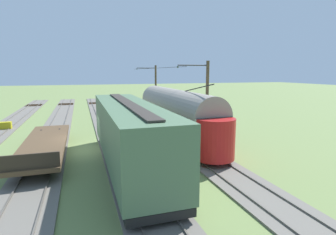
# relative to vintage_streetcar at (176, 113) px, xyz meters

# --- Properties ---
(ground_plane) EXTENTS (220.00, 220.00, 0.00)m
(ground_plane) POSITION_rel_vintage_streetcar_xyz_m (7.77, 1.30, -2.26)
(ground_plane) COLOR olive
(track_streetcar_siding) EXTENTS (2.80, 80.00, 0.18)m
(track_streetcar_siding) POSITION_rel_vintage_streetcar_xyz_m (0.00, 0.99, -2.21)
(track_streetcar_siding) COLOR #666059
(track_streetcar_siding) RESTS_ON ground
(track_adjacent_siding) EXTENTS (2.80, 80.00, 0.18)m
(track_adjacent_siding) POSITION_rel_vintage_streetcar_xyz_m (5.18, 0.99, -2.21)
(track_adjacent_siding) COLOR #666059
(track_adjacent_siding) RESTS_ON ground
(track_third_siding) EXTENTS (2.80, 80.00, 0.18)m
(track_third_siding) POSITION_rel_vintage_streetcar_xyz_m (10.36, 0.99, -2.21)
(track_third_siding) COLOR #666059
(track_third_siding) RESTS_ON ground
(vintage_streetcar) EXTENTS (2.65, 17.04, 4.90)m
(vintage_streetcar) POSITION_rel_vintage_streetcar_xyz_m (0.00, 0.00, 0.00)
(vintage_streetcar) COLOR red
(vintage_streetcar) RESTS_ON ground
(boxcar_adjacent) EXTENTS (2.96, 14.15, 3.85)m
(boxcar_adjacent) POSITION_rel_vintage_streetcar_xyz_m (5.18, 6.15, -0.09)
(boxcar_adjacent) COLOR #4C6B4C
(boxcar_adjacent) RESTS_ON ground
(flatcar_far_siding) EXTENTS (2.80, 11.93, 1.60)m
(flatcar_far_siding) POSITION_rel_vintage_streetcar_xyz_m (10.36, 1.92, -1.40)
(flatcar_far_siding) COLOR brown
(flatcar_far_siding) RESTS_ON ground
(catenary_pole_foreground) EXTENTS (2.98, 0.28, 6.74)m
(catenary_pole_foreground) POSITION_rel_vintage_streetcar_xyz_m (-2.67, -16.47, 1.28)
(catenary_pole_foreground) COLOR #4C3D28
(catenary_pole_foreground) RESTS_ON ground
(catenary_pole_mid_near) EXTENTS (2.98, 0.28, 6.74)m
(catenary_pole_mid_near) POSITION_rel_vintage_streetcar_xyz_m (-2.67, 0.49, 1.28)
(catenary_pole_mid_near) COLOR #4C3D28
(catenary_pole_mid_near) RESTS_ON ground
(overhead_wire_run) EXTENTS (2.77, 20.96, 0.18)m
(overhead_wire_run) POSITION_rel_vintage_streetcar_xyz_m (-0.11, -8.65, 3.95)
(overhead_wire_run) COLOR black
(overhead_wire_run) RESTS_ON ground
(track_end_bumper) EXTENTS (1.80, 0.60, 0.80)m
(track_end_bumper) POSITION_rel_vintage_streetcar_xyz_m (15.54, -8.65, -1.86)
(track_end_bumper) COLOR #B2A519
(track_end_bumper) RESTS_ON ground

